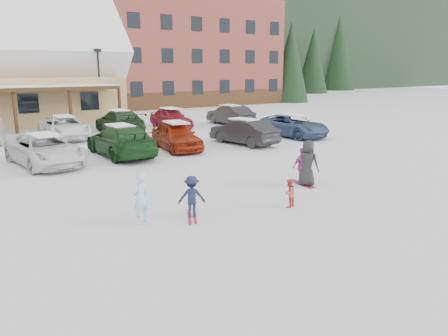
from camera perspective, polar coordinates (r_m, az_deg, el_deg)
ground at (r=14.21m, az=1.15°, el=-4.85°), size 160.00×160.00×0.00m
alpine_hotel at (r=54.02m, az=-9.04°, el=17.44°), size 31.48×14.01×21.48m
lamp_post at (r=35.94m, az=-15.97°, el=10.82°), size 0.50×0.25×5.74m
conifer_1 at (r=57.28m, az=8.72°, el=14.81°), size 4.84×4.84×11.22m
conifer_3 at (r=56.88m, az=-19.29°, el=13.11°), size 3.96×3.96×9.18m
conifer_4 at (r=70.75m, az=3.56°, el=14.81°), size 5.06×5.06×11.73m
adult_skier at (r=12.59m, az=-10.85°, el=-3.90°), size 0.64×0.53×1.50m
toddler_red at (r=14.03m, az=8.49°, el=-3.26°), size 0.55×0.51×0.92m
child_navy at (r=12.98m, az=-4.23°, el=-3.74°), size 0.93×0.78×1.26m
skis_child_navy at (r=13.17m, az=-4.18°, el=-6.29°), size 0.81×1.34×0.03m
child_magenta at (r=16.77m, az=10.19°, el=0.24°), size 0.87×0.45×1.42m
skis_child_magenta at (r=16.93m, az=10.10°, el=-2.05°), size 0.38×1.41×0.03m
bystander_dark at (r=16.59m, az=10.87°, el=0.64°), size 0.86×1.00×1.74m
parked_car_2 at (r=21.40m, az=-22.37°, el=2.21°), size 3.08×5.37×1.41m
parked_car_3 at (r=22.47m, az=-13.33°, el=3.50°), size 2.33×5.40×1.55m
parked_car_4 at (r=23.72m, az=-6.23°, el=4.20°), size 2.21×4.54×1.49m
parked_car_5 at (r=25.24m, az=2.59°, el=4.75°), size 2.26×4.61×1.45m
parked_car_6 at (r=28.44m, az=8.85°, el=5.49°), size 3.01×5.31×1.40m
parked_car_10 at (r=28.96m, az=-20.14°, el=5.01°), size 2.40×5.14×1.42m
parked_car_11 at (r=30.53m, az=-13.47°, el=5.93°), size 2.16×5.27×1.53m
parked_car_12 at (r=32.30m, az=-6.93°, el=6.49°), size 1.93×4.34×1.45m
parked_car_13 at (r=33.83m, az=0.83°, el=6.93°), size 1.71×4.61×1.51m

